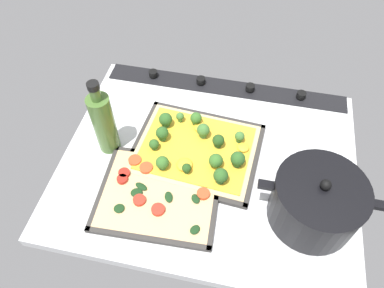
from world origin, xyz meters
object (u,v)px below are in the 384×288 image
broccoli_pizza (197,148)px  oil_bottle (104,123)px  baking_tray_back (159,195)px  baking_tray_front (196,151)px  veggie_pizza_back (157,193)px  cooking_pot (316,202)px

broccoli_pizza → oil_bottle: size_ratio=1.42×
broccoli_pizza → baking_tray_back: broccoli_pizza is taller
baking_tray_front → veggie_pizza_back: bearing=66.5°
oil_bottle → veggie_pizza_back: bearing=143.8°
veggie_pizza_back → oil_bottle: oil_bottle is taller
broccoli_pizza → veggie_pizza_back: (6.98, 15.23, -1.10)cm
broccoli_pizza → baking_tray_front: bearing=-42.2°
broccoli_pizza → cooking_pot: 33.50cm
cooking_pot → oil_bottle: 55.68cm
baking_tray_back → cooking_pot: (-37.22, -2.44, 6.12)cm
broccoli_pizza → baking_tray_back: bearing=66.7°
baking_tray_front → baking_tray_back: 16.86cm
baking_tray_front → oil_bottle: (23.78, 3.00, 9.50)cm
baking_tray_back → oil_bottle: size_ratio=1.32×
cooking_pot → oil_bottle: bearing=-10.6°
oil_bottle → broccoli_pizza: bearing=-173.5°
baking_tray_front → veggie_pizza_back: size_ratio=1.26×
veggie_pizza_back → broccoli_pizza: bearing=-114.6°
baking_tray_back → cooking_pot: bearing=-176.2°
baking_tray_back → veggie_pizza_back: veggie_pizza_back is taller
cooking_pot → broccoli_pizza: bearing=-22.9°
broccoli_pizza → veggie_pizza_back: 16.79cm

